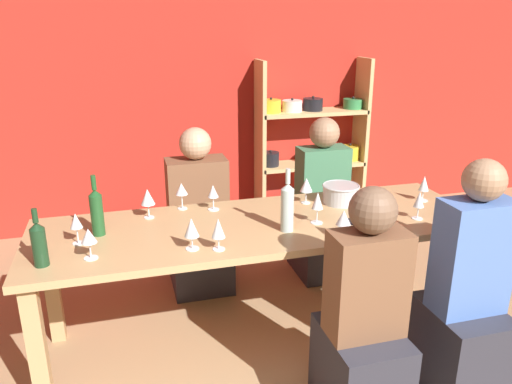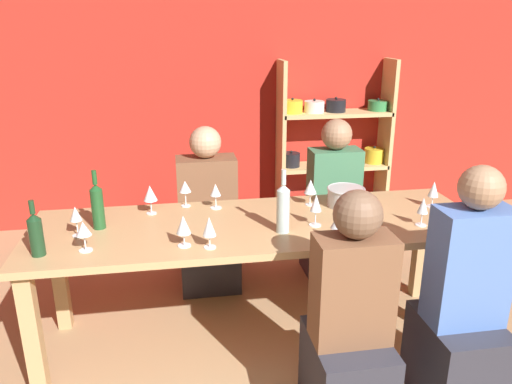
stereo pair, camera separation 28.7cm
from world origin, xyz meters
name	(u,v)px [view 2 (the right image)]	position (x,y,z in m)	size (l,w,h in m)	color
wall_back_red	(219,79)	(0.00, 3.83, 1.35)	(8.80, 0.06, 2.70)	red
shelf_unit	(332,159)	(1.05, 3.63, 0.60)	(1.07, 0.30, 1.53)	tan
dining_table	(259,237)	(0.02, 1.77, 0.68)	(2.55, 0.81, 0.77)	tan
mixing_bowl	(346,196)	(0.59, 1.95, 0.83)	(0.23, 0.23, 0.12)	#B7BABC
wine_bottle_green	(283,207)	(0.12, 1.62, 0.91)	(0.07, 0.07, 0.35)	#B2C6C1
wine_bottle_dark	(97,205)	(-0.86, 1.84, 0.90)	(0.07, 0.07, 0.33)	#1E4C23
wine_bottle_amber	(36,233)	(-1.12, 1.54, 0.88)	(0.07, 0.07, 0.28)	#19381E
wine_glass_empty_a	(310,187)	(0.38, 2.01, 0.88)	(0.08, 0.08, 0.16)	white
wine_glass_white_a	(316,204)	(0.32, 1.68, 0.89)	(0.07, 0.07, 0.18)	white
wine_glass_white_b	(423,207)	(0.91, 1.58, 0.88)	(0.06, 0.06, 0.16)	white
wine_glass_white_c	(338,222)	(0.38, 1.46, 0.87)	(0.08, 0.08, 0.15)	white
wine_glass_white_d	(183,226)	(-0.41, 1.53, 0.88)	(0.07, 0.07, 0.17)	white
wine_glass_white_e	(150,194)	(-0.59, 2.02, 0.89)	(0.08, 0.08, 0.17)	white
wine_glass_empty_b	(434,190)	(1.11, 1.85, 0.88)	(0.07, 0.07, 0.16)	white
wine_glass_empty_c	(209,227)	(-0.28, 1.49, 0.88)	(0.07, 0.07, 0.17)	white
wine_glass_white_f	(185,187)	(-0.38, 2.11, 0.89)	(0.07, 0.07, 0.16)	white
wine_glass_red_a	(83,230)	(-0.90, 1.56, 0.88)	(0.08, 0.08, 0.16)	white
wine_glass_white_g	(76,215)	(-0.97, 1.75, 0.88)	(0.06, 0.06, 0.17)	white
wine_glass_red_b	(216,191)	(-0.20, 2.05, 0.88)	(0.07, 0.07, 0.16)	white
cell_phone	(358,227)	(0.54, 1.60, 0.77)	(0.16, 0.15, 0.01)	black
person_near_a	(461,320)	(0.90, 1.10, 0.47)	(0.36, 0.45, 1.25)	#2D2D38
person_far_a	(332,219)	(0.69, 2.48, 0.46)	(0.36, 0.45, 1.21)	#2D2D38
person_near_b	(349,339)	(0.32, 1.07, 0.44)	(0.36, 0.45, 1.18)	#2D2D38
person_far_b	(208,227)	(-0.22, 2.55, 0.43)	(0.42, 0.52, 1.17)	#2D2D38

